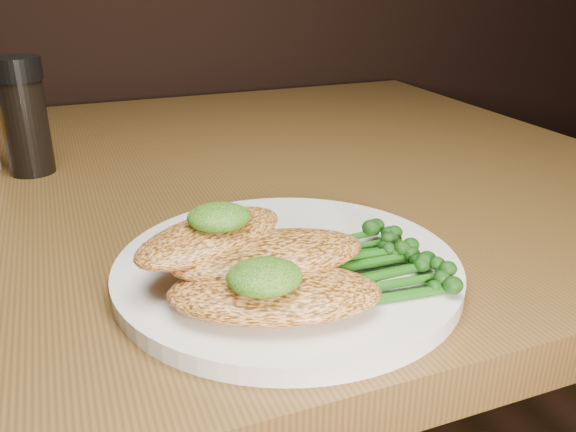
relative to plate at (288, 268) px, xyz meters
name	(u,v)px	position (x,y,z in m)	size (l,w,h in m)	color
plate	(288,268)	(0.00, 0.00, 0.00)	(0.25, 0.25, 0.01)	white
chicken_front	(274,293)	(-0.03, -0.06, 0.02)	(0.13, 0.07, 0.02)	#E29248
chicken_mid	(268,255)	(-0.02, -0.02, 0.03)	(0.13, 0.07, 0.02)	#E29248
chicken_back	(211,236)	(-0.05, 0.01, 0.03)	(0.12, 0.06, 0.02)	#E29248
pesto_front	(265,277)	(-0.04, -0.06, 0.03)	(0.05, 0.04, 0.02)	#0C3608
pesto_back	(219,217)	(-0.05, 0.00, 0.05)	(0.04, 0.04, 0.02)	#0C3608
broccolini_bundle	(357,262)	(0.04, -0.04, 0.02)	(0.12, 0.09, 0.02)	#1B5312
pepper_grinder	(24,117)	(-0.17, 0.32, 0.06)	(0.05, 0.05, 0.12)	black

